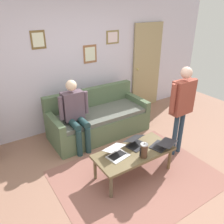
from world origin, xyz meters
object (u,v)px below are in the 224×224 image
object	(u,v)px
interior_door	(147,67)
laptop_center	(117,153)
french_press	(144,150)
laptop_right	(136,143)
coffee_table	(134,154)
person_seated	(75,112)
laptop_left	(162,145)
person_standing	(182,101)
couch	(98,119)

from	to	relation	value
interior_door	laptop_center	distance (m)	2.95
french_press	laptop_right	bearing A→B (deg)	-106.99
interior_door	french_press	bearing A→B (deg)	49.05
coffee_table	laptop_center	world-z (taller)	laptop_center
interior_door	laptop_center	xyz separation A→B (m)	(2.18, 1.91, -0.56)
person_seated	laptop_left	bearing A→B (deg)	122.20
person_standing	couch	bearing A→B (deg)	-59.29
interior_door	coffee_table	bearing A→B (deg)	46.06
coffee_table	french_press	bearing A→B (deg)	99.38
couch	laptop_right	xyz separation A→B (m)	(0.05, 1.28, 0.16)
laptop_center	laptop_right	distance (m)	0.41
laptop_left	french_press	distance (m)	0.40
coffee_table	laptop_left	size ratio (longest dim) A/B	2.99
coffee_table	laptop_right	xyz separation A→B (m)	(-0.12, -0.11, 0.09)
couch	person_seated	bearing A→B (deg)	21.24
couch	person_standing	xyz separation A→B (m)	(-0.81, 1.37, 0.70)
french_press	person_standing	size ratio (longest dim) A/B	0.16
couch	french_press	world-z (taller)	couch
coffee_table	person_standing	world-z (taller)	person_standing
person_standing	coffee_table	bearing A→B (deg)	1.64
french_press	person_standing	distance (m)	1.08
interior_door	laptop_left	distance (m)	2.64
coffee_table	person_standing	bearing A→B (deg)	-178.36
person_standing	person_seated	distance (m)	1.82
laptop_center	person_seated	xyz separation A→B (m)	(0.13, -1.11, 0.26)
couch	laptop_left	size ratio (longest dim) A/B	4.77
couch	french_press	size ratio (longest dim) A/B	7.84
laptop_left	person_seated	distance (m)	1.59
couch	laptop_center	distance (m)	1.42
person_seated	coffee_table	bearing A→B (deg)	109.34
laptop_left	laptop_center	size ratio (longest dim) A/B	1.16
coffee_table	person_seated	distance (m)	1.29
couch	person_seated	xyz separation A→B (m)	(0.58, 0.23, 0.42)
interior_door	laptop_right	world-z (taller)	interior_door
laptop_center	person_seated	bearing A→B (deg)	-83.42
coffee_table	laptop_left	bearing A→B (deg)	159.75
coffee_table	laptop_right	distance (m)	0.19
couch	person_standing	distance (m)	1.74
couch	laptop_center	xyz separation A→B (m)	(0.45, 1.34, 0.16)
laptop_right	person_standing	size ratio (longest dim) A/B	0.22
couch	laptop_right	world-z (taller)	couch
interior_door	person_seated	world-z (taller)	interior_door
interior_door	french_press	xyz separation A→B (m)	(1.86, 2.15, -0.49)
laptop_center	person_standing	world-z (taller)	person_standing
laptop_left	french_press	world-z (taller)	french_press
laptop_center	person_seated	world-z (taller)	person_seated
couch	coffee_table	bearing A→B (deg)	83.02
laptop_right	person_standing	distance (m)	1.02
laptop_right	person_standing	world-z (taller)	person_standing
coffee_table	laptop_left	distance (m)	0.46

